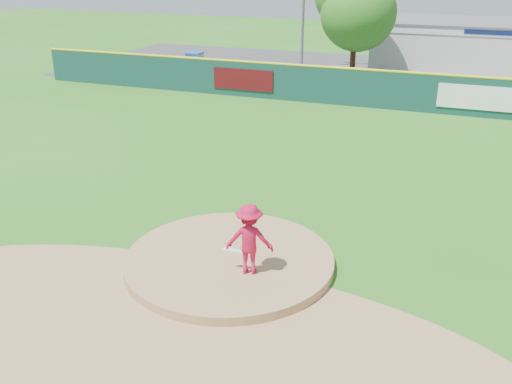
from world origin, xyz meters
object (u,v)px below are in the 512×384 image
at_px(pitcher, 249,239).
at_px(deciduous_tree, 356,7).
at_px(van, 346,78).
at_px(playground_slide, 194,64).
at_px(pool_building_grp, 486,45).

bearing_deg(pitcher, deciduous_tree, -97.67).
xyz_separation_m(pitcher, deciduous_tree, (-2.78, 25.53, 3.39)).
bearing_deg(van, deciduous_tree, -11.81).
xyz_separation_m(playground_slide, deciduous_tree, (10.23, 2.36, 3.78)).
height_order(pitcher, deciduous_tree, deciduous_tree).
bearing_deg(playground_slide, pitcher, -60.67).
distance_m(pitcher, pool_building_grp, 32.95).
xyz_separation_m(pitcher, playground_slide, (-13.02, 23.17, -0.38)).
distance_m(van, deciduous_tree, 4.84).
bearing_deg(playground_slide, van, -2.93).
relative_size(van, deciduous_tree, 0.66).
height_order(pool_building_grp, playground_slide, pool_building_grp).
bearing_deg(pool_building_grp, playground_slide, -152.83).
height_order(van, pool_building_grp, pool_building_grp).
bearing_deg(playground_slide, pool_building_grp, 27.17).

